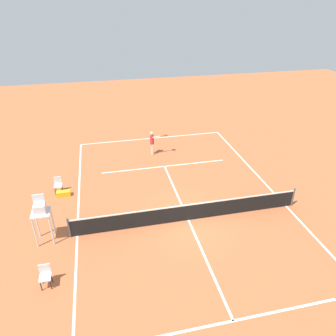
% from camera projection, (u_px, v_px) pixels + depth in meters
% --- Properties ---
extents(ground_plane, '(60.00, 60.00, 0.00)m').
position_uv_depth(ground_plane, '(188.00, 220.00, 15.98)').
color(ground_plane, '#B76038').
extents(court_lines, '(11.02, 21.03, 0.01)m').
position_uv_depth(court_lines, '(188.00, 220.00, 15.98)').
color(court_lines, white).
rests_on(court_lines, ground).
extents(tennis_net, '(11.62, 0.10, 1.07)m').
position_uv_depth(tennis_net, '(189.00, 212.00, 15.74)').
color(tennis_net, '#4C4C51').
rests_on(tennis_net, ground).
extents(player_serving, '(1.31, 0.45, 1.72)m').
position_uv_depth(player_serving, '(153.00, 141.00, 21.99)').
color(player_serving, beige).
rests_on(player_serving, ground).
extents(tennis_ball, '(0.07, 0.07, 0.07)m').
position_uv_depth(tennis_ball, '(154.00, 164.00, 21.11)').
color(tennis_ball, '#CCE033').
rests_on(tennis_ball, ground).
extents(umpire_chair, '(0.80, 0.80, 2.41)m').
position_uv_depth(umpire_chair, '(41.00, 212.00, 13.92)').
color(umpire_chair, silver).
rests_on(umpire_chair, ground).
extents(courtside_chair_near, '(0.44, 0.46, 0.95)m').
position_uv_depth(courtside_chair_near, '(45.00, 275.00, 12.19)').
color(courtside_chair_near, '#262626').
rests_on(courtside_chair_near, ground).
extents(courtside_chair_mid, '(0.44, 0.46, 0.95)m').
position_uv_depth(courtside_chair_mid, '(58.00, 184.00, 17.94)').
color(courtside_chair_mid, '#262626').
rests_on(courtside_chair_mid, ground).
extents(equipment_bag, '(0.76, 0.32, 0.30)m').
position_uv_depth(equipment_bag, '(64.00, 193.00, 17.81)').
color(equipment_bag, yellow).
rests_on(equipment_bag, ground).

